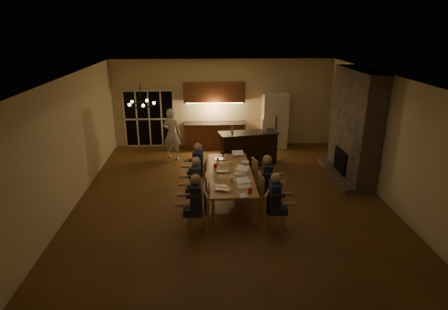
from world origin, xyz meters
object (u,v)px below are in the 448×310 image
laptop_a (223,185)px  laptop_c (223,167)px  chair_left_near (197,213)px  plate_left (222,186)px  laptop_d (241,170)px  person_right_near (274,202)px  standing_person (172,134)px  person_left_mid (197,184)px  person_left_far (198,167)px  bar_island (248,148)px  laptop_b (244,182)px  chair_left_far (198,175)px  mug_front (232,179)px  person_left_near (196,203)px  bar_blender (264,126)px  plate_near (246,181)px  laptop_f (238,154)px  can_cola (223,153)px  redcup_mid (215,166)px  refrigerator (274,121)px  laptop_e (221,155)px  redcup_near (250,191)px  bar_bottle (232,130)px  chair_right_mid (268,192)px  dining_table (230,186)px  plate_far (245,162)px  mug_mid (231,163)px  can_silver (232,181)px  chair_left_mid (198,192)px  chair_right_far (261,174)px  chair_right_near (275,212)px  person_right_mid (266,181)px  chandelier (141,105)px

laptop_a → laptop_c: size_ratio=1.00×
chair_left_near → plate_left: (0.58, 0.68, 0.31)m
plate_left → laptop_d: bearing=55.6°
person_right_near → standing_person: (-2.61, 4.83, 0.18)m
person_left_mid → person_left_far: 1.11m
bar_island → laptop_b: size_ratio=5.85×
chair_left_far → mug_front: chair_left_far is taller
person_left_near → laptop_a: bearing=135.2°
person_left_far → bar_blender: bar_blender is taller
laptop_b → standing_person: bearing=100.4°
person_left_far → plate_near: 1.67m
laptop_a → plate_left: size_ratio=1.33×
laptop_f → can_cola: bearing=140.2°
chair_left_near → redcup_mid: (0.46, 1.92, 0.37)m
standing_person → bar_blender: bearing=-167.7°
refrigerator → plate_left: (-2.18, -5.17, -0.24)m
person_left_near → laptop_d: person_left_near is taller
chair_left_far → laptop_e: (0.66, 0.42, 0.42)m
person_left_near → redcup_near: bearing=107.4°
laptop_b → chair_left_near: bearing=-165.5°
chair_left_far → bar_bottle: (1.09, 1.82, 0.76)m
bar_island → chair_right_mid: 3.10m
dining_table → bar_blender: size_ratio=7.45×
person_left_far → plate_far: person_left_far is taller
person_right_near → person_left_near: bearing=91.9°
laptop_b → mug_mid: bearing=82.3°
redcup_mid → can_silver: bearing=-70.0°
standing_person → bar_bottle: (1.98, -0.79, 0.33)m
bar_island → chair_right_mid: bar_island is taller
can_silver → redcup_near: bearing=-58.4°
person_left_far → bar_blender: bearing=142.2°
laptop_d → redcup_near: bearing=-58.0°
standing_person → laptop_b: size_ratio=5.47×
laptop_b → can_cola: 2.33m
person_left_mid → person_left_far: (0.02, 1.11, 0.00)m
chair_right_mid → laptop_c: laptop_c is taller
chair_left_mid → laptop_a: laptop_a is taller
chair_right_far → person_right_near: bearing=166.6°
chair_right_near → chair_left_far: bearing=58.5°
laptop_a → plate_near: 0.73m
refrigerator → laptop_a: 5.73m
laptop_a → laptop_e: 2.03m
redcup_mid → plate_far: (0.85, 0.39, -0.05)m
mug_front → chair_right_near: bearing=-50.2°
refrigerator → bar_blender: size_ratio=5.04×
chair_right_mid → bar_bottle: 3.14m
person_right_mid → can_cola: 2.11m
chair_right_far → chandelier: 4.02m
redcup_near → can_cola: 2.69m
person_left_mid → bar_bottle: (1.09, 2.94, 0.51)m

